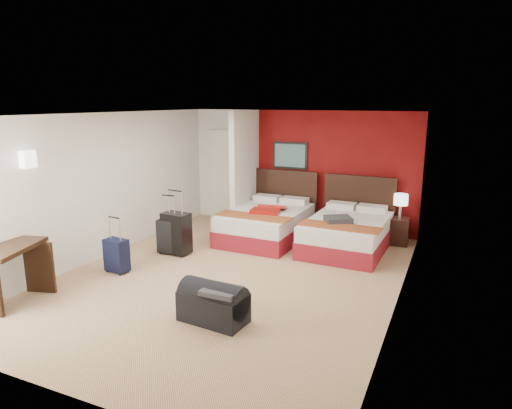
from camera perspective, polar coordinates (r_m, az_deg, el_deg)
The scene contains 17 objects.
ground at distance 7.22m, azimuth -3.18°, elevation -9.01°, with size 6.50×6.50×0.00m, color tan.
room_walls at distance 8.75m, azimuth -7.19°, elevation 3.36°, with size 5.02×6.52×2.50m.
red_accent_panel at distance 9.57m, azimuth 9.73°, elevation 4.06°, with size 3.50×0.04×2.50m, color maroon.
partition_wall at distance 9.59m, azimuth -1.42°, elevation 4.26°, with size 0.12×1.20×2.50m, color silver.
entry_door at distance 10.48m, azimuth -3.72°, elevation 3.73°, with size 0.82×0.06×2.05m, color silver.
bed_left at distance 8.99m, azimuth 1.26°, elevation -2.55°, with size 1.39×1.99×0.60m, color silver.
bed_right at distance 8.52m, azimuth 11.33°, elevation -3.72°, with size 1.37×1.95×0.59m, color white.
red_suitcase_open at distance 8.77m, azimuth 1.62°, elevation -0.62°, with size 0.52×0.72×0.09m, color #A0120D.
jacket_bundle at distance 8.16m, azimuth 10.27°, elevation -1.88°, with size 0.45×0.36×0.11m, color #3A393F.
nightstand at distance 9.11m, azimuth 17.48°, elevation -3.21°, with size 0.37×0.37×0.51m, color black.
table_lamp at distance 8.99m, azimuth 17.69°, elevation -0.21°, with size 0.26×0.26×0.47m, color silver.
suitcase_black at distance 8.24m, azimuth -9.95°, elevation -3.72°, with size 0.48×0.30×0.73m, color black.
suitcase_charcoal at distance 8.30m, azimuth -10.78°, elevation -4.10°, with size 0.40×0.25×0.60m, color black.
suitcase_navy at distance 7.63m, azimuth -17.09°, elevation -6.30°, with size 0.37×0.23×0.52m, color black.
duffel_bag at distance 5.80m, azimuth -5.38°, elevation -12.50°, with size 0.83×0.45×0.42m, color black.
jacket_draped at distance 5.59m, azimuth -4.33°, elevation -10.76°, with size 0.45×0.38×0.06m, color #3C3C42.
desk at distance 6.98m, azimuth -28.18°, elevation -7.83°, with size 0.49×0.98×0.81m, color black.
Camera 1 is at (3.10, -5.94, 2.70)m, focal length 31.84 mm.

